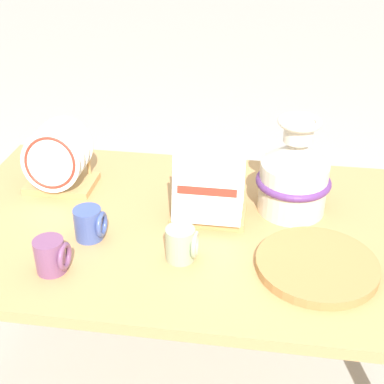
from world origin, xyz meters
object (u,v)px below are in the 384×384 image
at_px(ceramic_vase, 294,174).
at_px(dish_rack_square_plates, 210,193).
at_px(wicker_charger_stack, 317,265).
at_px(dish_rack_round_plates, 58,166).
at_px(mug_plum_glaze, 52,256).
at_px(mug_cobalt_glaze, 90,224).
at_px(mug_sage_glaze, 182,244).

height_order(ceramic_vase, dish_rack_square_plates, ceramic_vase).
height_order(ceramic_vase, wicker_charger_stack, ceramic_vase).
bearing_deg(wicker_charger_stack, dish_rack_round_plates, 159.09).
xyz_separation_m(dish_rack_round_plates, mug_plum_glaze, (0.14, -0.43, -0.03)).
height_order(mug_cobalt_glaze, mug_plum_glaze, same).
xyz_separation_m(wicker_charger_stack, mug_sage_glaze, (-0.36, -0.01, 0.03)).
relative_size(wicker_charger_stack, mug_sage_glaze, 3.40).
bearing_deg(mug_sage_glaze, wicker_charger_stack, 1.07).
bearing_deg(dish_rack_round_plates, mug_sage_glaze, -34.71).
relative_size(dish_rack_square_plates, mug_sage_glaze, 2.35).
height_order(dish_rack_square_plates, mug_cobalt_glaze, dish_rack_square_plates).
distance_m(wicker_charger_stack, mug_cobalt_glaze, 0.65).
bearing_deg(mug_sage_glaze, dish_rack_square_plates, 78.20).
xyz_separation_m(mug_cobalt_glaze, mug_sage_glaze, (0.28, -0.06, 0.00)).
xyz_separation_m(mug_cobalt_glaze, mug_plum_glaze, (-0.05, -0.16, 0.00)).
distance_m(dish_rack_round_plates, wicker_charger_stack, 0.90).
xyz_separation_m(dish_rack_square_plates, mug_sage_glaze, (-0.05, -0.23, -0.03)).
distance_m(dish_rack_round_plates, mug_cobalt_glaze, 0.33).
xyz_separation_m(ceramic_vase, mug_cobalt_glaze, (-0.58, -0.24, -0.08)).
distance_m(mug_cobalt_glaze, mug_plum_glaze, 0.17).
distance_m(wicker_charger_stack, mug_sage_glaze, 0.37).
bearing_deg(dish_rack_square_plates, wicker_charger_stack, -34.73).
bearing_deg(mug_sage_glaze, mug_cobalt_glaze, 168.38).
bearing_deg(ceramic_vase, dish_rack_square_plates, -163.65).
height_order(dish_rack_square_plates, wicker_charger_stack, dish_rack_square_plates).
relative_size(ceramic_vase, dish_rack_round_plates, 1.38).
height_order(dish_rack_square_plates, mug_plum_glaze, dish_rack_square_plates).
bearing_deg(mug_plum_glaze, wicker_charger_stack, 8.92).
distance_m(ceramic_vase, wicker_charger_stack, 0.32).
bearing_deg(dish_rack_square_plates, ceramic_vase, 16.35).
distance_m(wicker_charger_stack, mug_plum_glaze, 0.71).
xyz_separation_m(wicker_charger_stack, mug_plum_glaze, (-0.70, -0.11, 0.03)).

